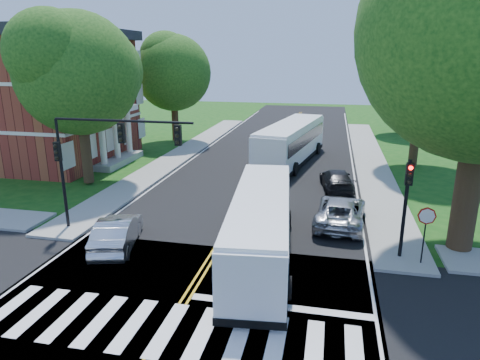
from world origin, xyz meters
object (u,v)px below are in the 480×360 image
(signal_ne, at_px, (407,196))
(dark_sedan, at_px, (337,180))
(signal_nw, at_px, (101,149))
(suv, at_px, (341,211))
(bus_follow, at_px, (291,142))
(bus_lead, at_px, (261,225))
(hatchback, at_px, (117,232))

(signal_ne, distance_m, dark_sedan, 10.58)
(signal_nw, xyz_separation_m, suv, (11.50, 3.65, -3.63))
(signal_ne, relative_size, bus_follow, 0.34)
(signal_ne, distance_m, bus_follow, 18.11)
(suv, relative_size, dark_sedan, 1.13)
(suv, xyz_separation_m, dark_sedan, (-0.19, 6.32, -0.06))
(bus_follow, distance_m, dark_sedan, 7.93)
(bus_lead, xyz_separation_m, hatchback, (-6.70, -0.48, -0.78))
(signal_ne, height_order, bus_lead, signal_ne)
(signal_nw, relative_size, hatchback, 1.58)
(bus_follow, distance_m, suv, 13.83)
(signal_ne, bearing_deg, signal_nw, -179.95)
(bus_lead, bearing_deg, signal_nw, -12.97)
(signal_ne, xyz_separation_m, hatchback, (-12.77, -1.49, -2.21))
(hatchback, distance_m, dark_sedan, 15.23)
(signal_ne, relative_size, bus_lead, 0.39)
(hatchback, bearing_deg, dark_sedan, -145.90)
(signal_nw, xyz_separation_m, bus_lead, (7.98, -1.00, -2.84))
(signal_ne, height_order, dark_sedan, signal_ne)
(bus_follow, xyz_separation_m, suv, (3.94, -13.22, -1.01))
(bus_lead, bearing_deg, hatchback, -1.72)
(signal_nw, height_order, bus_lead, signal_nw)
(dark_sedan, bearing_deg, signal_nw, 33.29)
(suv, height_order, dark_sedan, suv)
(suv, bearing_deg, signal_nw, 22.40)
(signal_ne, bearing_deg, hatchback, -173.34)
(suv, bearing_deg, bus_follow, -68.62)
(signal_nw, distance_m, dark_sedan, 15.53)
(signal_nw, relative_size, dark_sedan, 1.53)
(bus_follow, relative_size, dark_sedan, 2.80)
(bus_follow, height_order, dark_sedan, bus_follow)
(bus_lead, height_order, bus_follow, bus_follow)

